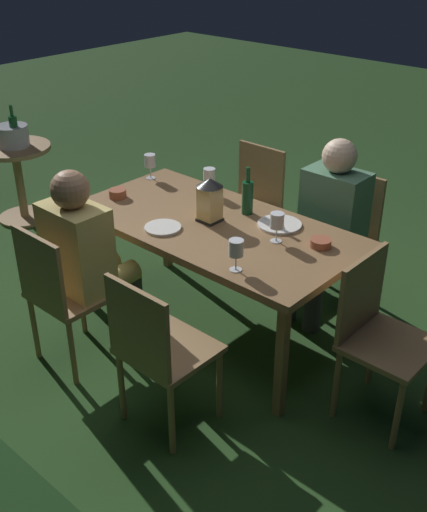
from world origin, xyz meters
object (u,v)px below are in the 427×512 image
object	(u,v)px
chair_head_near	(378,332)
plate_b	(280,224)
wine_glass_a	(150,162)
plate_a	(163,228)
chair_side_right_b	(62,291)
bowl_bread	(118,193)
chair_side_right_a	(158,348)
person_in_mustard	(87,254)
green_bottle_on_table	(247,196)
lantern_centerpiece	(210,197)
chair_side_left_a	(342,233)
wine_glass_b	(277,222)
person_in_green	(328,222)
side_table	(18,171)
dining_table	(214,232)
ice_bucket	(12,135)
bowl_olives	(321,243)
chair_side_left_b	(250,201)
wine_glass_d	(209,176)

from	to	relation	value
chair_head_near	plate_b	bearing A→B (deg)	-16.01
wine_glass_a	plate_a	world-z (taller)	wine_glass_a
chair_side_right_b	bowl_bread	distance (m)	0.81
chair_side_right_a	person_in_mustard	world-z (taller)	person_in_mustard
green_bottle_on_table	chair_head_near	bearing A→B (deg)	167.27
green_bottle_on_table	plate_a	distance (m)	0.54
lantern_centerpiece	plate_a	xyz separation A→B (m)	(0.13, 0.26, -0.14)
chair_side_left_a	plate_a	distance (m)	1.23
wine_glass_b	person_in_green	bearing A→B (deg)	-87.36
chair_side_left_a	person_in_mustard	bearing A→B (deg)	62.13
chair_head_near	person_in_green	world-z (taller)	person_in_green
chair_head_near	person_in_green	distance (m)	0.96
chair_side_left_a	bowl_bread	world-z (taller)	chair_side_left_a
wine_glass_a	person_in_mustard	bearing A→B (deg)	114.92
wine_glass_b	side_table	size ratio (longest dim) A/B	0.26
dining_table	plate_a	xyz separation A→B (m)	(0.16, 0.25, 0.06)
ice_bucket	bowl_olives	bearing A→B (deg)	-178.94
chair_head_near	chair_side_left_a	distance (m)	1.09
chair_side_right_b	chair_side_left_b	world-z (taller)	same
chair_side_right_b	side_table	distance (m)	2.13
dining_table	chair_side_right_b	distance (m)	0.93
bowl_olives	wine_glass_b	bearing A→B (deg)	27.57
dining_table	chair_side_left_b	bearing A→B (deg)	-65.02
wine_glass_d	side_table	bearing A→B (deg)	5.56
green_bottle_on_table	wine_glass_d	bearing A→B (deg)	-11.01
wine_glass_d	dining_table	bearing A→B (deg)	135.44
wine_glass_d	side_table	size ratio (longest dim) A/B	0.26
chair_side_right_b	green_bottle_on_table	world-z (taller)	green_bottle_on_table
person_in_green	wine_glass_d	xyz separation A→B (m)	(0.70, 0.32, 0.21)
plate_a	bowl_olives	world-z (taller)	bowl_olives
green_bottle_on_table	side_table	distance (m)	2.39
side_table	chair_side_left_b	bearing A→B (deg)	-159.64
plate_b	bowl_bread	bearing A→B (deg)	19.49
person_in_mustard	wine_glass_d	distance (m)	0.96
side_table	chair_side_right_a	bearing A→B (deg)	160.67
person_in_green	green_bottle_on_table	bearing A→B (deg)	50.37
chair_side_left_a	plate_a	xyz separation A→B (m)	(0.55, 1.07, 0.25)
plate_b	side_table	distance (m)	2.62
chair_side_right_a	wine_glass_a	distance (m)	1.62
chair_side_left_b	plate_a	size ratio (longest dim) A/B	4.12
plate_b	ice_bucket	bearing A→B (deg)	2.49
chair_side_left_b	wine_glass_a	bearing A→B (deg)	55.71
chair_side_right_b	plate_a	size ratio (longest dim) A/B	4.12
wine_glass_d	chair_side_right_b	bearing A→B (deg)	86.40
dining_table	bowl_olives	world-z (taller)	bowl_olives
chair_head_near	chair_side_right_b	bearing A→B (deg)	29.02
wine_glass_b	plate_b	distance (m)	0.23
ice_bucket	chair_side_left_a	bearing A→B (deg)	-165.16
chair_side_left_a	plate_a	bearing A→B (deg)	63.03
bowl_olives	side_table	world-z (taller)	bowl_olives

